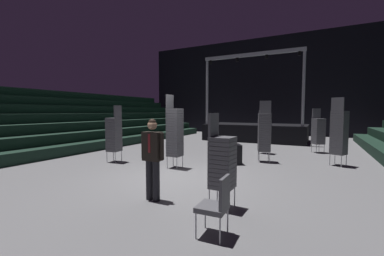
{
  "coord_description": "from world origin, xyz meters",
  "views": [
    {
      "loc": [
        3.71,
        -6.13,
        1.91
      ],
      "look_at": [
        0.23,
        0.58,
        1.4
      ],
      "focal_mm": 22.95,
      "sensor_mm": 36.0,
      "label": 1
    }
  ],
  "objects": [
    {
      "name": "ground_plane",
      "position": [
        0.0,
        0.0,
        -0.05
      ],
      "size": [
        22.0,
        30.0,
        0.1
      ],
      "primitive_type": "cube",
      "color": "slate"
    },
    {
      "name": "arena_end_wall",
      "position": [
        0.0,
        15.0,
        4.0
      ],
      "size": [
        22.0,
        0.3,
        8.0
      ],
      "primitive_type": "cube",
      "color": "black",
      "rests_on": "ground_plane"
    },
    {
      "name": "bleacher_bank_left",
      "position": [
        -8.38,
        1.0,
        1.58
      ],
      "size": [
        5.25,
        24.0,
        3.15
      ],
      "rotation": [
        0.0,
        0.0,
        1.57
      ],
      "color": "black",
      "rests_on": "ground_plane"
    },
    {
      "name": "stage_riser",
      "position": [
        -0.0,
        10.18,
        0.61
      ],
      "size": [
        6.31,
        3.34,
        5.42
      ],
      "color": "black",
      "rests_on": "ground_plane"
    },
    {
      "name": "man_with_tie",
      "position": [
        0.58,
        -1.92,
        1.0
      ],
      "size": [
        0.57,
        0.24,
        1.76
      ],
      "rotation": [
        0.0,
        0.0,
        3.16
      ],
      "color": "black",
      "rests_on": "ground_plane"
    },
    {
      "name": "chair_stack_front_left",
      "position": [
        1.89,
        3.31,
        1.15
      ],
      "size": [
        0.55,
        0.55,
        2.31
      ],
      "rotation": [
        0.0,
        0.0,
        0.3
      ],
      "color": "#B2B5BA",
      "rests_on": "ground_plane"
    },
    {
      "name": "chair_stack_front_right",
      "position": [
        3.7,
        6.58,
        1.03
      ],
      "size": [
        0.61,
        0.61,
        2.05
      ],
      "rotation": [
        0.0,
        0.0,
        3.73
      ],
      "color": "#B2B5BA",
      "rests_on": "ground_plane"
    },
    {
      "name": "chair_stack_mid_left",
      "position": [
        -0.59,
        0.89,
        1.24
      ],
      "size": [
        0.44,
        0.44,
        2.48
      ],
      "rotation": [
        0.0,
        0.0,
        4.71
      ],
      "color": "#B2B5BA",
      "rests_on": "ground_plane"
    },
    {
      "name": "chair_stack_mid_right",
      "position": [
        -3.15,
        0.69,
        1.07
      ],
      "size": [
        0.49,
        0.49,
        2.14
      ],
      "rotation": [
        0.0,
        0.0,
        1.7
      ],
      "color": "#B2B5BA",
      "rests_on": "ground_plane"
    },
    {
      "name": "chair_stack_mid_centre",
      "position": [
        2.04,
        -1.63,
        0.94
      ],
      "size": [
        0.46,
        0.46,
        1.88
      ],
      "rotation": [
        0.0,
        0.0,
        4.67
      ],
      "color": "#B2B5BA",
      "rests_on": "ground_plane"
    },
    {
      "name": "chair_stack_rear_left",
      "position": [
        1.54,
        5.2,
        0.98
      ],
      "size": [
        0.53,
        0.53,
        1.96
      ],
      "rotation": [
        0.0,
        0.0,
        6.05
      ],
      "color": "#B2B5BA",
      "rests_on": "ground_plane"
    },
    {
      "name": "chair_stack_rear_right",
      "position": [
        4.35,
        3.82,
        1.19
      ],
      "size": [
        0.59,
        0.59,
        2.39
      ],
      "rotation": [
        0.0,
        0.0,
        5.81
      ],
      "color": "#B2B5BA",
      "rests_on": "ground_plane"
    },
    {
      "name": "equipment_road_case",
      "position": [
        0.8,
        2.35,
        0.36
      ],
      "size": [
        1.08,
        0.97,
        0.71
      ],
      "primitive_type": "cube",
      "rotation": [
        0.0,
        0.0,
        0.52
      ],
      "color": "black",
      "rests_on": "ground_plane"
    },
    {
      "name": "loose_chair_near_man",
      "position": [
        2.37,
        -2.74,
        0.53
      ],
      "size": [
        0.46,
        0.46,
        0.95
      ],
      "rotation": [
        0.0,
        0.0,
        1.61
      ],
      "color": "#B2B5BA",
      "rests_on": "ground_plane"
    }
  ]
}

